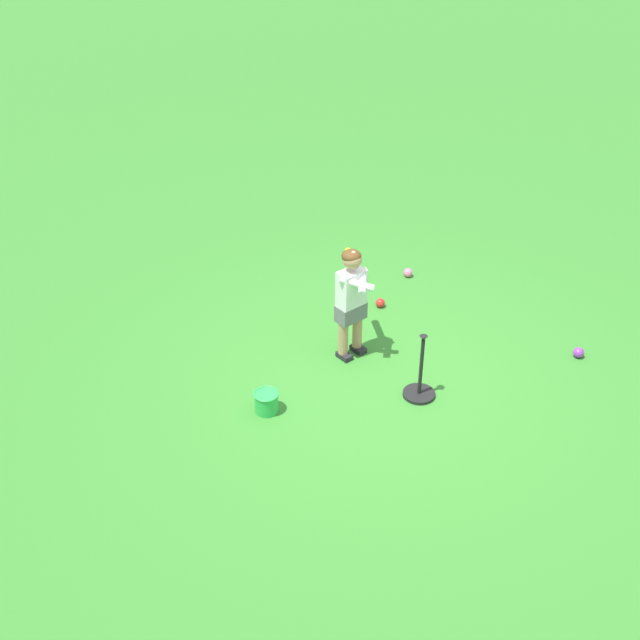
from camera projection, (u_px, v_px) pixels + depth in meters
ground_plane at (383, 381)px, 7.35m from camera, size 40.00×40.00×0.00m
child_batter at (352, 293)px, 7.34m from camera, size 0.63×0.32×1.08m
play_ball_behind_batter at (408, 273)px, 8.85m from camera, size 0.10×0.10×0.10m
play_ball_by_bucket at (578, 353)px, 7.62m from camera, size 0.10×0.10×0.10m
play_ball_far_right at (380, 303)px, 8.34m from camera, size 0.09×0.09×0.09m
batting_tee at (420, 386)px, 7.12m from camera, size 0.28×0.28×0.62m
toy_bucket at (266, 402)px, 6.95m from camera, size 0.22×0.22×0.19m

